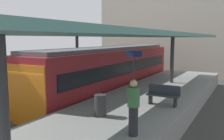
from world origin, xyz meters
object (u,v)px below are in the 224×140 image
object	(u,v)px
platform_bench	(163,94)
passenger_near_bench	(53,66)
passenger_mid_platform	(133,107)
platform_sign	(134,62)
litter_bin	(100,105)
commuter_train	(111,70)

from	to	relation	value
platform_bench	passenger_near_bench	bearing A→B (deg)	159.23
platform_bench	passenger_mid_platform	distance (m)	3.78
passenger_near_bench	passenger_mid_platform	world-z (taller)	passenger_mid_platform
passenger_near_bench	passenger_mid_platform	size ratio (longest dim) A/B	0.97
platform_sign	passenger_near_bench	distance (m)	7.58
litter_bin	commuter_train	bearing A→B (deg)	116.47
platform_bench	litter_bin	distance (m)	3.06
litter_bin	passenger_near_bench	distance (m)	10.16
platform_sign	passenger_mid_platform	size ratio (longest dim) A/B	1.32
platform_sign	commuter_train	bearing A→B (deg)	139.61
commuter_train	platform_sign	bearing A→B (deg)	-40.39
commuter_train	litter_bin	bearing A→B (deg)	-63.53
platform_sign	passenger_mid_platform	distance (m)	6.24
platform_bench	litter_bin	size ratio (longest dim) A/B	1.75
commuter_train	platform_bench	world-z (taller)	commuter_train
litter_bin	passenger_near_bench	size ratio (longest dim) A/B	0.49
platform_bench	platform_sign	xyz separation A→B (m)	(-2.24, 1.91, 1.16)
litter_bin	passenger_mid_platform	world-z (taller)	passenger_mid_platform
passenger_near_bench	platform_bench	bearing A→B (deg)	-20.77
litter_bin	passenger_mid_platform	distance (m)	2.21
platform_bench	litter_bin	world-z (taller)	platform_bench
litter_bin	platform_bench	bearing A→B (deg)	58.96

